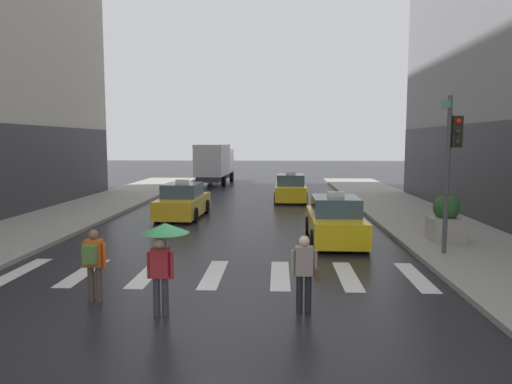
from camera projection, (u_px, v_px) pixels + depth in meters
name	position (u px, v px, depth m)	size (l,w,h in m)	color
ground_plane	(194.00, 315.00, 9.73)	(160.00, 160.00, 0.00)	black
crosswalk_markings	(214.00, 274.00, 12.71)	(11.30, 2.80, 0.01)	silver
traffic_light_pole	(452.00, 152.00, 14.17)	(0.44, 0.84, 4.80)	#47474C
taxi_lead	(335.00, 221.00, 16.89)	(1.94, 4.54, 1.80)	yellow
taxi_second	(183.00, 202.00, 22.29)	(2.07, 4.60, 1.80)	gold
taxi_third	(290.00, 189.00, 28.45)	(1.98, 4.56, 1.80)	yellow
box_truck	(215.00, 162.00, 39.25)	(2.52, 7.62, 3.35)	#2D2D2D
pedestrian_with_umbrella	(164.00, 244.00, 9.50)	(0.96, 0.96, 1.94)	#333338
pedestrian_with_backpack	(93.00, 260.00, 10.36)	(0.55, 0.43, 1.65)	#473D33
pedestrian_with_handbag	(305.00, 270.00, 9.72)	(0.60, 0.24, 1.65)	black
planter_near_corner	(446.00, 220.00, 16.31)	(1.10, 1.10, 1.60)	#A8A399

